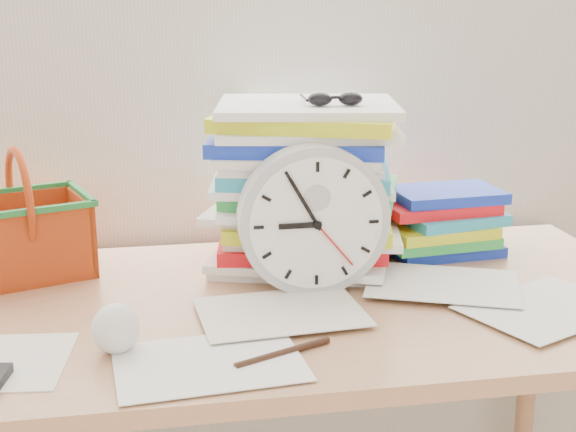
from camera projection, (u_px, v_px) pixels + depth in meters
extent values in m
cube|color=#AF7952|center=(280.00, 307.00, 1.42)|extent=(1.40, 0.70, 0.03)
cylinder|color=#AF7952|center=(527.00, 387.00, 1.92)|extent=(0.04, 0.04, 0.72)
cylinder|color=#AEAFB1|center=(313.00, 220.00, 1.42)|extent=(0.27, 0.05, 0.27)
sphere|color=white|center=(115.00, 328.00, 1.20)|extent=(0.08, 0.08, 0.08)
cylinder|color=black|center=(283.00, 353.00, 1.19)|extent=(0.16, 0.08, 0.01)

